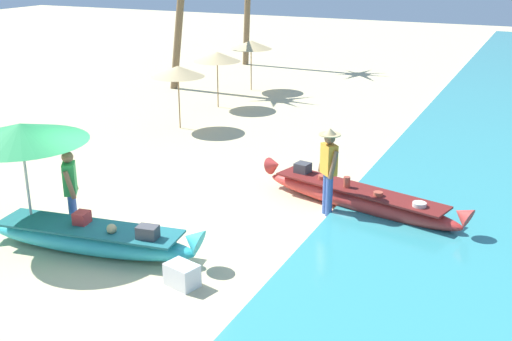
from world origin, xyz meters
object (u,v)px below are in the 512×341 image
Objects in this scene: boat_cyan_foreground at (91,238)px; cooler_box at (182,275)px; person_vendor_hatted at (329,165)px; person_tourist_customer at (71,188)px; patio_umbrella_large at (21,133)px; boat_red_midground at (357,198)px.

cooler_box is (2.12, -0.34, -0.09)m from boat_cyan_foreground.
person_vendor_hatted is 5.04m from person_tourist_customer.
patio_umbrella_large is 4.56× the size of cooler_box.
person_vendor_hatted is 5.87m from patio_umbrella_large.
patio_umbrella_large reaches higher than person_tourist_customer.
boat_red_midground is at bearing 37.57° from patio_umbrella_large.
cooler_box is at bearing -16.40° from person_tourist_customer.
boat_red_midground is at bearing 36.46° from person_tourist_customer.
boat_red_midground is at bearing 83.70° from cooler_box.
patio_umbrella_large is at bearing -179.51° from boat_cyan_foreground.
person_tourist_customer reaches higher than boat_cyan_foreground.
person_tourist_customer is 0.69× the size of patio_umbrella_large.
patio_umbrella_large is at bearing -142.43° from boat_red_midground.
person_tourist_customer reaches higher than boat_red_midground.
patio_umbrella_large is (-5.13, -3.95, 1.80)m from boat_red_midground.
patio_umbrella_large is at bearing -133.99° from person_tourist_customer.
person_tourist_customer is at bearing -144.76° from person_vendor_hatted.
person_tourist_customer is at bearing 46.01° from patio_umbrella_large.
boat_red_midground is 9.15× the size of cooler_box.
cooler_box is (3.48, -0.33, -1.88)m from patio_umbrella_large.
person_vendor_hatted is (3.28, 3.44, 0.79)m from boat_cyan_foreground.
patio_umbrella_large reaches higher than cooler_box.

